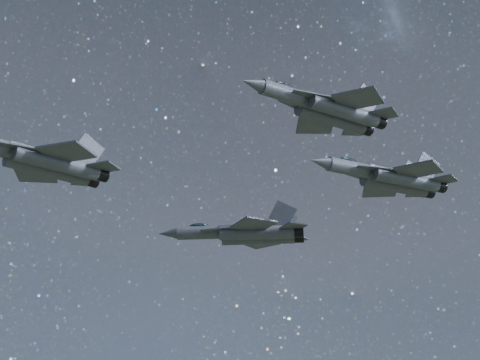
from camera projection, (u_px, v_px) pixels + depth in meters
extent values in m
cube|color=#383C46|center=(49.00, 160.00, 79.44)|extent=(9.31, 5.10, 1.48)
cylinder|color=#383C46|center=(57.00, 163.00, 78.69)|extent=(9.55, 5.25, 1.78)
cylinder|color=#383C46|center=(48.00, 169.00, 80.35)|extent=(9.55, 5.25, 1.78)
cylinder|color=black|center=(101.00, 174.00, 81.72)|extent=(1.99, 2.08, 1.64)
cylinder|color=black|center=(91.00, 180.00, 83.39)|extent=(1.99, 2.08, 1.64)
cube|color=#383C46|center=(20.00, 148.00, 76.04)|extent=(6.06, 2.37, 0.14)
cube|color=#383C46|center=(9.00, 157.00, 78.29)|extent=(5.66, 4.29, 0.14)
cube|color=#383C46|center=(67.00, 152.00, 76.64)|extent=(6.52, 6.39, 0.23)
cube|color=#383C46|center=(36.00, 174.00, 82.30)|extent=(5.12, 5.58, 0.23)
cube|color=#383C46|center=(104.00, 167.00, 80.46)|extent=(3.86, 3.82, 0.17)
cube|color=#383C46|center=(81.00, 181.00, 84.29)|extent=(2.99, 3.19, 0.17)
cube|color=#383C46|center=(88.00, 151.00, 81.18)|extent=(3.85, 1.36, 4.06)
cube|color=#383C46|center=(76.00, 159.00, 83.26)|extent=(3.62, 1.95, 4.06)
cylinder|color=#383C46|center=(209.00, 232.00, 91.66)|extent=(8.06, 4.54, 1.69)
cone|color=#383C46|center=(168.00, 234.00, 92.12)|extent=(2.97, 2.37, 1.52)
ellipsoid|color=black|center=(199.00, 226.00, 92.06)|extent=(2.81, 2.01, 0.83)
cube|color=#383C46|center=(254.00, 232.00, 91.14)|extent=(8.84, 4.80, 1.41)
cylinder|color=#383C46|center=(257.00, 233.00, 89.92)|extent=(9.07, 4.94, 1.69)
cylinder|color=#383C46|center=(258.00, 238.00, 91.93)|extent=(9.07, 4.94, 1.69)
cylinder|color=black|center=(298.00, 231.00, 89.48)|extent=(1.88, 1.97, 1.56)
cylinder|color=black|center=(298.00, 237.00, 91.49)|extent=(1.88, 1.97, 1.56)
cube|color=#383C46|center=(223.00, 229.00, 90.08)|extent=(5.38, 4.05, 0.13)
cube|color=#383C46|center=(226.00, 236.00, 92.79)|extent=(5.75, 2.22, 0.13)
cube|color=#383C46|center=(254.00, 225.00, 87.61)|extent=(4.87, 5.31, 0.22)
cube|color=#383C46|center=(258.00, 242.00, 94.43)|extent=(6.18, 6.07, 0.22)
cube|color=#383C46|center=(294.00, 226.00, 88.29)|extent=(2.85, 3.03, 0.16)
cube|color=#383C46|center=(295.00, 238.00, 92.91)|extent=(3.67, 3.63, 0.16)
cube|color=#383C46|center=(282.00, 215.00, 90.14)|extent=(3.44, 1.83, 3.85)
cube|color=#383C46|center=(283.00, 222.00, 92.65)|extent=(3.65, 1.27, 3.85)
cylinder|color=#383C46|center=(293.00, 96.00, 66.78)|extent=(6.99, 3.31, 1.45)
cone|color=#383C46|center=(252.00, 83.00, 64.55)|extent=(2.50, 1.87, 1.30)
ellipsoid|color=black|center=(283.00, 86.00, 66.47)|extent=(2.39, 1.55, 0.71)
cube|color=#383C46|center=(334.00, 110.00, 69.18)|extent=(7.69, 3.46, 1.21)
cylinder|color=#383C46|center=(344.00, 111.00, 68.49)|extent=(7.88, 3.56, 1.45)
cylinder|color=#383C46|center=(331.00, 118.00, 69.94)|extent=(7.88, 3.56, 1.45)
cylinder|color=black|center=(378.00, 121.00, 70.62)|extent=(1.53, 1.62, 1.33)
cylinder|color=black|center=(365.00, 128.00, 72.08)|extent=(1.53, 1.62, 1.33)
cube|color=#383C46|center=(316.00, 96.00, 66.59)|extent=(4.89, 1.45, 0.11)
cube|color=#383C46|center=(300.00, 107.00, 68.56)|extent=(4.75, 3.11, 0.11)
cube|color=#383C46|center=(358.00, 99.00, 66.71)|extent=(5.32, 5.28, 0.19)
cube|color=#383C46|center=(315.00, 124.00, 71.67)|extent=(4.47, 4.79, 0.19)
cube|color=#383C46|center=(384.00, 114.00, 69.56)|extent=(3.15, 3.14, 0.14)
cube|color=#383C46|center=(354.00, 130.00, 72.91)|extent=(2.62, 2.76, 0.14)
cube|color=#383C46|center=(366.00, 100.00, 70.29)|extent=(3.19, 0.79, 3.30)
cube|color=#383C46|center=(350.00, 109.00, 72.11)|extent=(3.06, 1.29, 3.30)
cylinder|color=#383C46|center=(358.00, 170.00, 78.93)|extent=(7.58, 2.83, 1.56)
cone|color=#383C46|center=(320.00, 162.00, 76.94)|extent=(2.61, 1.80, 1.40)
ellipsoid|color=black|center=(348.00, 161.00, 78.70)|extent=(2.53, 1.45, 0.77)
cube|color=#383C46|center=(397.00, 178.00, 81.07)|extent=(8.35, 2.91, 1.30)
cylinder|color=#383C46|center=(406.00, 179.00, 80.23)|extent=(8.56, 3.01, 1.56)
cylinder|color=#383C46|center=(395.00, 185.00, 81.90)|extent=(8.56, 3.01, 1.56)
cylinder|color=black|center=(439.00, 186.00, 82.14)|extent=(1.53, 1.65, 1.44)
cylinder|color=black|center=(427.00, 192.00, 83.81)|extent=(1.53, 1.65, 1.44)
cube|color=#383C46|center=(379.00, 169.00, 78.50)|extent=(5.23, 1.19, 0.12)
cube|color=#383C46|center=(364.00, 177.00, 80.76)|extent=(5.26, 2.90, 0.12)
cube|color=#383C46|center=(419.00, 170.00, 78.21)|extent=(5.71, 5.75, 0.20)
cube|color=#383C46|center=(380.00, 190.00, 83.90)|extent=(5.14, 5.42, 0.20)
cube|color=#383C46|center=(444.00, 180.00, 80.96)|extent=(3.38, 3.40, 0.15)
cube|color=#383C46|center=(417.00, 193.00, 84.81)|extent=(3.02, 3.14, 0.15)
cube|color=#383C46|center=(427.00, 167.00, 81.91)|extent=(3.49, 0.60, 3.57)
cube|color=#383C46|center=(413.00, 174.00, 84.01)|extent=(3.41, 1.04, 3.57)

